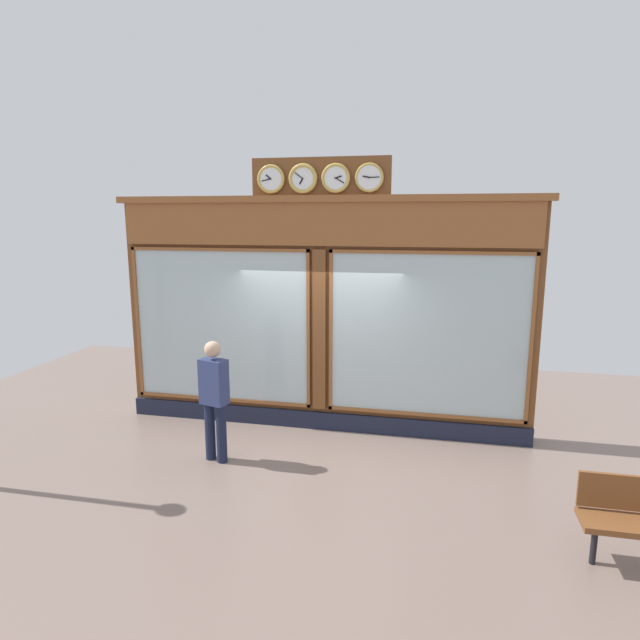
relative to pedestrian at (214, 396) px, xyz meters
name	(u,v)px	position (x,y,z in m)	size (l,w,h in m)	color
ground_plane	(266,526)	(-1.16, 1.39, -0.93)	(14.00, 14.00, 0.00)	#7A665B
shop_facade	(322,313)	(-1.16, -1.54, 0.91)	(6.51, 0.42, 4.16)	brown
pedestrian	(214,396)	(0.00, 0.00, 0.00)	(0.41, 0.31, 1.69)	#191E38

